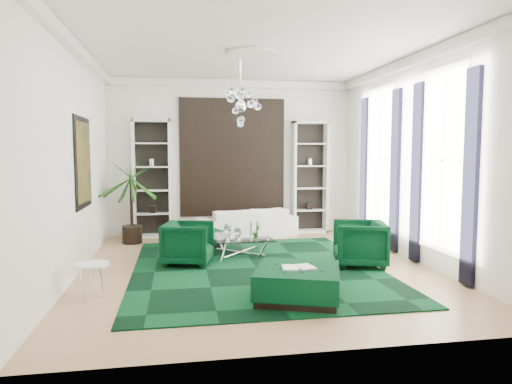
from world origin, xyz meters
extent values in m
cube|color=tan|center=(0.00, 0.00, -0.01)|extent=(6.00, 7.00, 0.02)
cube|color=white|center=(0.00, 0.00, 3.81)|extent=(6.00, 7.00, 0.02)
cube|color=white|center=(0.00, 3.51, 1.90)|extent=(6.00, 0.02, 3.80)
cube|color=white|center=(0.00, -3.51, 1.90)|extent=(6.00, 0.02, 3.80)
cube|color=white|center=(-3.01, 0.00, 1.90)|extent=(0.02, 7.00, 3.80)
cube|color=white|center=(3.01, 0.00, 1.90)|extent=(0.02, 7.00, 3.80)
cylinder|color=white|center=(0.00, 0.30, 3.77)|extent=(0.90, 0.90, 0.05)
cube|color=black|center=(0.00, 3.46, 1.90)|extent=(2.50, 0.06, 2.80)
cube|color=black|center=(-2.97, 0.60, 1.85)|extent=(0.04, 1.30, 1.60)
cube|color=white|center=(2.99, -0.90, 1.90)|extent=(0.03, 1.10, 2.90)
cube|color=black|center=(2.96, -1.68, 1.65)|extent=(0.07, 0.30, 3.25)
cube|color=black|center=(2.96, -0.12, 1.65)|extent=(0.07, 0.30, 3.25)
cube|color=white|center=(2.99, 1.50, 1.90)|extent=(0.03, 1.10, 2.90)
cube|color=black|center=(2.96, 0.72, 1.65)|extent=(0.07, 0.30, 3.25)
cube|color=black|center=(2.96, 2.28, 1.65)|extent=(0.07, 0.30, 3.25)
cube|color=black|center=(-0.02, -0.11, 0.01)|extent=(4.20, 5.00, 0.02)
imported|color=white|center=(0.24, 2.89, 0.35)|extent=(2.55, 1.53, 0.70)
imported|color=black|center=(-1.18, 0.42, 0.39)|extent=(1.02, 1.01, 0.77)
imported|color=black|center=(1.83, -0.23, 0.41)|extent=(1.08, 1.06, 0.81)
cube|color=black|center=(-0.87, 1.94, 0.18)|extent=(1.03, 1.03, 0.35)
cube|color=black|center=(0.27, -1.86, 0.22)|extent=(1.43, 1.43, 0.45)
cube|color=white|center=(0.27, -1.86, 0.46)|extent=(0.45, 0.30, 0.03)
cylinder|color=white|center=(-2.55, -1.25, 0.23)|extent=(0.63, 0.63, 0.46)
imported|color=#1C5715|center=(0.13, 0.71, 0.51)|extent=(0.14, 0.12, 0.25)
camera|label=1|loc=(-1.34, -7.81, 2.03)|focal=32.00mm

